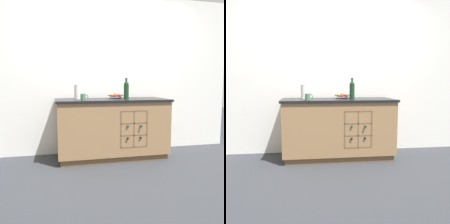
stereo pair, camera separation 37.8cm
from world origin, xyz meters
TOP-DOWN VIEW (x-y plane):
  - ground_plane at (0.00, 0.00)m, footprint 14.00×14.00m
  - back_wall at (0.00, 0.40)m, footprint 4.40×0.06m
  - kitchen_island at (0.00, -0.00)m, footprint 1.68×0.72m
  - fruit_bowl at (0.10, 0.14)m, footprint 0.26×0.26m
  - white_pitcher at (-0.50, 0.10)m, footprint 0.17×0.11m
  - ceramic_mug at (-0.45, -0.18)m, footprint 0.11×0.07m
  - standing_wine_bottle at (0.20, -0.09)m, footprint 0.08×0.08m

SIDE VIEW (x-z plane):
  - ground_plane at x=0.00m, z-range 0.00..0.00m
  - kitchen_island at x=0.00m, z-range 0.01..0.91m
  - fruit_bowl at x=0.10m, z-range 0.90..0.98m
  - ceramic_mug at x=-0.45m, z-range 0.90..0.99m
  - white_pitcher at x=-0.50m, z-range 0.91..1.12m
  - standing_wine_bottle at x=0.20m, z-range 0.89..1.20m
  - back_wall at x=0.00m, z-range 0.00..2.55m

